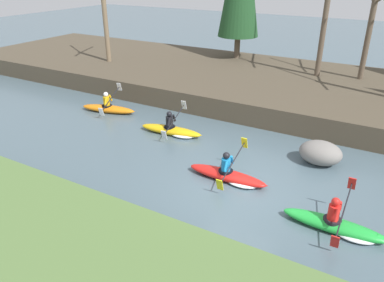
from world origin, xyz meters
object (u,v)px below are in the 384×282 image
kayaker_far_back (109,108)px  boulder_midstream (320,153)px  kayaker_middle (230,176)px  kayaker_lead (338,225)px  kayaker_trailing (173,130)px

kayaker_far_back → boulder_midstream: bearing=-14.1°
kayaker_middle → boulder_midstream: size_ratio=1.87×
kayaker_lead → kayaker_middle: (-3.55, 0.94, 0.00)m
kayaker_lead → kayaker_trailing: bearing=156.1°
kayaker_lead → kayaker_trailing: 7.81m
kayaker_lead → kayaker_middle: bearing=165.0°
kayaker_middle → kayaker_trailing: (-3.59, 2.20, 0.00)m
kayaker_lead → boulder_midstream: kayaker_lead is taller
kayaker_far_back → kayaker_trailing: bearing=-22.2°
boulder_midstream → kayaker_middle: bearing=-130.2°
kayaker_far_back → boulder_midstream: (9.94, -0.19, 0.20)m
kayaker_trailing → boulder_midstream: kayaker_trailing is taller
kayaker_lead → boulder_midstream: (-1.29, 3.61, 0.22)m
kayaker_far_back → boulder_midstream: kayaker_far_back is taller
kayaker_trailing → boulder_midstream: 5.88m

